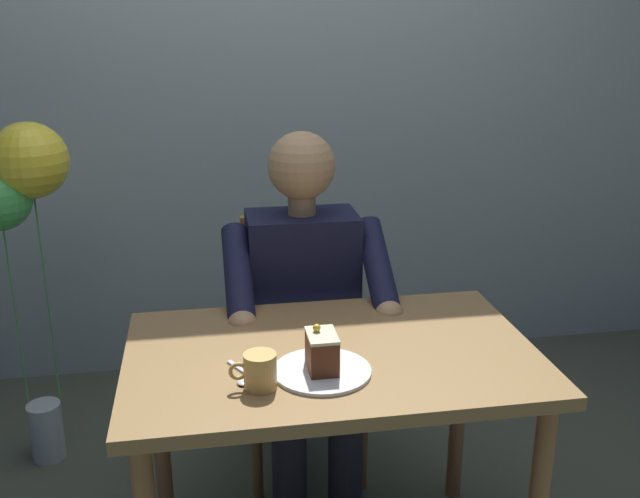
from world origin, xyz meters
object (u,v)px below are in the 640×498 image
Objects in this scene: dining_table at (331,381)px; coffee_cup at (259,370)px; cake_slice at (322,351)px; chair at (299,332)px; dessert_spoon at (242,376)px; seated_person at (306,312)px; balloon_display at (22,204)px.

dining_table is 0.30m from coffee_cup.
coffee_cup is (0.16, 0.05, -0.01)m from cake_slice.
dessert_spoon is (0.24, 0.73, 0.24)m from chair.
dessert_spoon is (0.24, 0.56, 0.09)m from seated_person.
seated_person is 0.67m from coffee_cup.
cake_slice is 0.09× the size of balloon_display.
chair is 0.81m from dessert_spoon.
seated_person is at bearing 90.00° from chair.
seated_person is 1.02m from balloon_display.
seated_person reaches higher than coffee_cup.
seated_person is at bearing -94.67° from cake_slice.
seated_person is (0.00, -0.45, 0.01)m from dining_table.
dining_table is 7.78× the size of dessert_spoon.
balloon_display reaches higher than chair.
chair is 1.04m from balloon_display.
chair is 7.73× the size of cake_slice.
dining_table is 9.46× the size of coffee_cup.
coffee_cup is 1.20m from balloon_display.
dessert_spoon reaches higher than dining_table.
seated_person reaches higher than dessert_spoon.
dining_table is at bearing -140.66° from coffee_cup.
balloon_display is (0.71, -0.95, 0.19)m from coffee_cup.
chair reaches higher than dessert_spoon.
coffee_cup is at bearing 126.92° from balloon_display.
dining_table is at bearing 90.00° from seated_person.
cake_slice reaches higher than coffee_cup.
chair is 0.23m from seated_person.
cake_slice is 1.01× the size of coffee_cup.
cake_slice is 1.26m from balloon_display.
dessert_spoon is at bearing 127.09° from balloon_display.
coffee_cup is at bearing 17.25° from cake_slice.
balloon_display is (0.91, -0.33, 0.32)m from seated_person.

